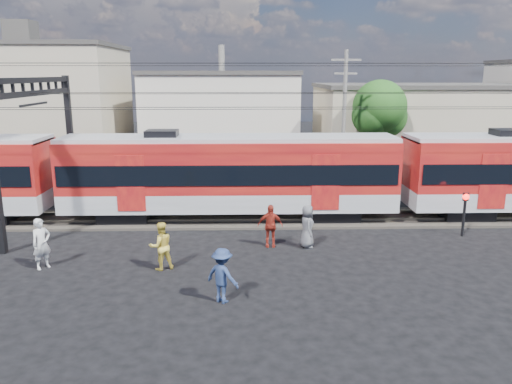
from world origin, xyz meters
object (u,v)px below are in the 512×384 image
(pedestrian_a, at_px, (42,244))
(pedestrian_c, at_px, (222,275))
(commuter_train, at_px, (234,172))
(crossing_signal, at_px, (465,206))

(pedestrian_a, distance_m, pedestrian_c, 7.45)
(pedestrian_a, relative_size, pedestrian_c, 1.08)
(commuter_train, relative_size, crossing_signal, 25.14)
(pedestrian_a, xyz_separation_m, pedestrian_c, (6.82, -3.00, -0.07))
(pedestrian_a, distance_m, crossing_signal, 17.60)
(commuter_train, relative_size, pedestrian_c, 28.12)
(pedestrian_c, bearing_deg, commuter_train, -57.52)
(commuter_train, bearing_deg, pedestrian_a, -138.72)
(crossing_signal, bearing_deg, pedestrian_c, -148.79)
(commuter_train, height_order, crossing_signal, commuter_train)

